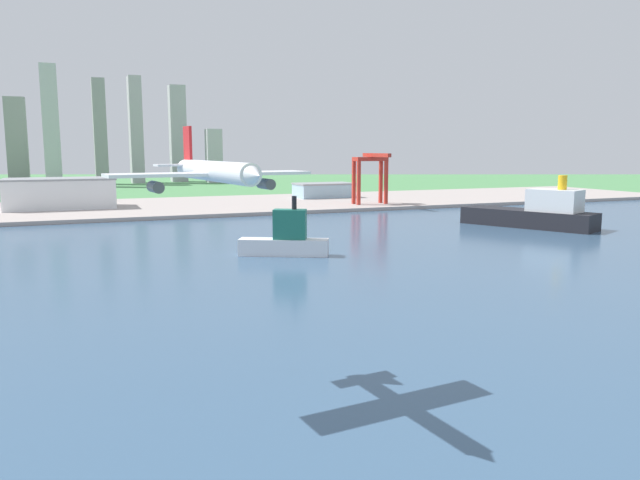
{
  "coord_description": "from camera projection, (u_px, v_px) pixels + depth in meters",
  "views": [
    {
      "loc": [
        -53.66,
        57.1,
        41.26
      ],
      "look_at": [
        4.01,
        198.6,
        18.46
      ],
      "focal_mm": 34.34,
      "sensor_mm": 36.0,
      "label": 1
    }
  ],
  "objects": [
    {
      "name": "ground_plane",
      "position": [
        217.0,
        251.0,
        248.59
      ],
      "size": [
        2400.0,
        2400.0,
        0.0
      ],
      "primitive_type": "plane",
      "color": "#4E8B51"
    },
    {
      "name": "industrial_pier",
      "position": [
        156.0,
        207.0,
        422.43
      ],
      "size": [
        840.0,
        140.0,
        2.5
      ],
      "primitive_type": "cube",
      "color": "#A99D97",
      "rests_on": "ground"
    },
    {
      "name": "warehouse_annex",
      "position": [
        324.0,
        190.0,
        493.26
      ],
      "size": [
        45.53,
        27.76,
        11.64
      ],
      "color": "#99BCD1",
      "rests_on": "industrial_pier"
    },
    {
      "name": "airplane_landing",
      "position": [
        214.0,
        172.0,
        97.52
      ],
      "size": [
        33.34,
        36.05,
        10.71
      ],
      "color": "white"
    },
    {
      "name": "ferry_boat",
      "position": [
        286.0,
        239.0,
        237.28
      ],
      "size": [
        34.42,
        22.84,
        23.23
      ],
      "color": "white",
      "rests_on": "water_bay"
    },
    {
      "name": "distant_skyline",
      "position": [
        76.0,
        135.0,
        710.35
      ],
      "size": [
        308.24,
        68.77,
        132.39
      ],
      "color": "#A2A0AD",
      "rests_on": "ground"
    },
    {
      "name": "warehouse_main",
      "position": [
        61.0,
        193.0,
        401.83
      ],
      "size": [
        68.84,
        36.71,
        19.87
      ],
      "color": "white",
      "rests_on": "industrial_pier"
    },
    {
      "name": "water_bay",
      "position": [
        259.0,
        280.0,
        193.63
      ],
      "size": [
        840.0,
        360.0,
        0.15
      ],
      "primitive_type": "cube",
      "color": "#385675",
      "rests_on": "ground"
    },
    {
      "name": "port_crane_red",
      "position": [
        371.0,
        168.0,
        430.34
      ],
      "size": [
        23.92,
        38.01,
        35.83
      ],
      "color": "#B72D23",
      "rests_on": "industrial_pier"
    },
    {
      "name": "cargo_ship",
      "position": [
        535.0,
        213.0,
        321.76
      ],
      "size": [
        46.32,
        70.84,
        27.88
      ],
      "color": "black",
      "rests_on": "water_bay"
    }
  ]
}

